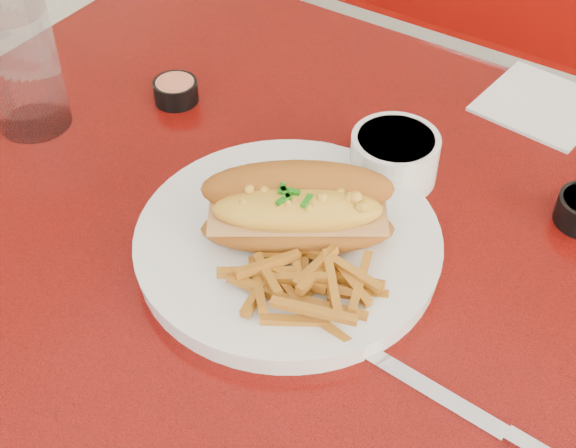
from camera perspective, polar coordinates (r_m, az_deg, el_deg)
The scene contains 11 objects.
diner_table at distance 0.96m, azimuth 4.83°, elevation -7.84°, with size 1.23×0.83×0.77m.
booth_bench_far at distance 1.75m, azimuth 17.57°, elevation 3.55°, with size 1.20×0.51×0.90m.
dinner_plate at distance 0.82m, azimuth 0.00°, elevation -1.38°, with size 0.41×0.41×0.02m.
mac_hoagie at distance 0.79m, azimuth 0.69°, elevation 1.09°, with size 0.21×0.18×0.09m.
fries_pile at distance 0.75m, azimuth 1.49°, elevation -4.13°, with size 0.11×0.10×0.03m, color orange, non-canonical shape.
fork at distance 0.88m, azimuth 1.58°, elevation 3.22°, with size 0.05×0.14×0.00m.
gravy_ramekin at distance 0.90m, azimuth 7.57°, elevation 4.82°, with size 0.12×0.12×0.05m.
sauce_cup_left at distance 1.03m, azimuth -7.99°, elevation 9.40°, with size 0.06×0.06×0.03m.
water_tumbler at distance 1.00m, azimuth -18.37°, elevation 10.38°, with size 0.09×0.09×0.15m, color #ACC9DE.
knife at distance 0.72m, azimuth 14.53°, elevation -13.83°, with size 0.22×0.03×0.01m.
paper_napkin at distance 1.07m, azimuth 17.57°, elevation 8.10°, with size 0.14×0.14×0.00m, color white.
Camera 1 is at (0.26, -0.54, 1.37)m, focal length 50.00 mm.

